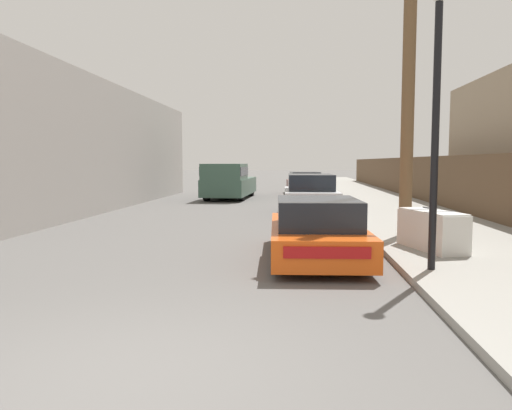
{
  "coord_description": "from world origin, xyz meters",
  "views": [
    {
      "loc": [
        1.42,
        -4.11,
        1.87
      ],
      "look_at": [
        0.34,
        9.56,
        0.69
      ],
      "focal_mm": 35.0,
      "sensor_mm": 36.0,
      "label": 1
    }
  ],
  "objects_px": {
    "car_parked_mid": "(310,195)",
    "parked_sports_car_red": "(316,231)",
    "utility_pole": "(410,31)",
    "discarded_fridge": "(432,230)",
    "car_parked_far": "(304,184)",
    "pickup_truck": "(228,181)",
    "street_lamp": "(436,107)"
  },
  "relations": [
    {
      "from": "discarded_fridge",
      "to": "car_parked_mid",
      "type": "distance_m",
      "value": 8.44
    },
    {
      "from": "parked_sports_car_red",
      "to": "car_parked_mid",
      "type": "distance_m",
      "value": 8.72
    },
    {
      "from": "parked_sports_car_red",
      "to": "car_parked_mid",
      "type": "bearing_deg",
      "value": 86.81
    },
    {
      "from": "car_parked_mid",
      "to": "car_parked_far",
      "type": "relative_size",
      "value": 1.01
    },
    {
      "from": "discarded_fridge",
      "to": "pickup_truck",
      "type": "distance_m",
      "value": 16.12
    },
    {
      "from": "car_parked_mid",
      "to": "car_parked_far",
      "type": "height_order",
      "value": "car_parked_mid"
    },
    {
      "from": "car_parked_mid",
      "to": "parked_sports_car_red",
      "type": "bearing_deg",
      "value": -92.24
    },
    {
      "from": "utility_pole",
      "to": "pickup_truck",
      "type": "bearing_deg",
      "value": 114.71
    },
    {
      "from": "discarded_fridge",
      "to": "parked_sports_car_red",
      "type": "distance_m",
      "value": 2.4
    },
    {
      "from": "parked_sports_car_red",
      "to": "car_parked_far",
      "type": "distance_m",
      "value": 19.33
    },
    {
      "from": "car_parked_far",
      "to": "car_parked_mid",
      "type": "bearing_deg",
      "value": -94.22
    },
    {
      "from": "discarded_fridge",
      "to": "pickup_truck",
      "type": "relative_size",
      "value": 0.31
    },
    {
      "from": "parked_sports_car_red",
      "to": "pickup_truck",
      "type": "xyz_separation_m",
      "value": [
        -3.8,
        15.48,
        0.36
      ]
    },
    {
      "from": "discarded_fridge",
      "to": "parked_sports_car_red",
      "type": "height_order",
      "value": "parked_sports_car_red"
    },
    {
      "from": "car_parked_far",
      "to": "pickup_truck",
      "type": "distance_m",
      "value": 5.49
    },
    {
      "from": "parked_sports_car_red",
      "to": "utility_pole",
      "type": "distance_m",
      "value": 5.44
    },
    {
      "from": "car_parked_far",
      "to": "pickup_truck",
      "type": "height_order",
      "value": "pickup_truck"
    },
    {
      "from": "street_lamp",
      "to": "car_parked_far",
      "type": "bearing_deg",
      "value": 94.71
    },
    {
      "from": "car_parked_mid",
      "to": "car_parked_far",
      "type": "xyz_separation_m",
      "value": [
        -0.02,
        10.61,
        -0.05
      ]
    },
    {
      "from": "discarded_fridge",
      "to": "car_parked_mid",
      "type": "relative_size",
      "value": 0.39
    },
    {
      "from": "pickup_truck",
      "to": "car_parked_mid",
      "type": "bearing_deg",
      "value": 122.39
    },
    {
      "from": "car_parked_mid",
      "to": "street_lamp",
      "type": "relative_size",
      "value": 1.05
    },
    {
      "from": "discarded_fridge",
      "to": "pickup_truck",
      "type": "bearing_deg",
      "value": 96.04
    },
    {
      "from": "discarded_fridge",
      "to": "car_parked_far",
      "type": "relative_size",
      "value": 0.39
    },
    {
      "from": "parked_sports_car_red",
      "to": "car_parked_mid",
      "type": "relative_size",
      "value": 0.92
    },
    {
      "from": "car_parked_mid",
      "to": "car_parked_far",
      "type": "bearing_deg",
      "value": 88.75
    },
    {
      "from": "discarded_fridge",
      "to": "street_lamp",
      "type": "bearing_deg",
      "value": -121.13
    },
    {
      "from": "car_parked_far",
      "to": "parked_sports_car_red",
      "type": "bearing_deg",
      "value": -94.67
    },
    {
      "from": "utility_pole",
      "to": "street_lamp",
      "type": "relative_size",
      "value": 2.06
    },
    {
      "from": "car_parked_far",
      "to": "street_lamp",
      "type": "height_order",
      "value": "street_lamp"
    },
    {
      "from": "discarded_fridge",
      "to": "pickup_truck",
      "type": "xyz_separation_m",
      "value": [
        -6.13,
        14.91,
        0.39
      ]
    },
    {
      "from": "parked_sports_car_red",
      "to": "car_parked_far",
      "type": "height_order",
      "value": "car_parked_far"
    }
  ]
}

